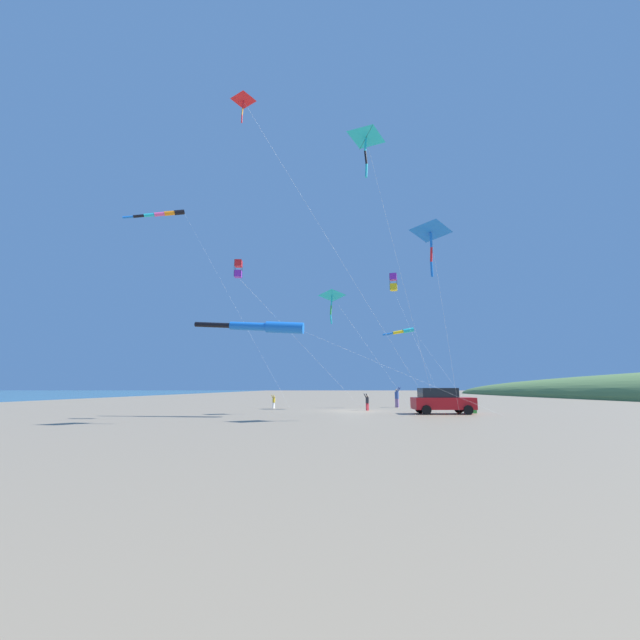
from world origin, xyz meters
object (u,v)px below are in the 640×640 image
cooler_box (472,410)px  kite_box_white_trailing (239,269)px  parked_car (441,401)px  kite_delta_yellow_midlevel (366,138)px  person_child_grey_jacket (274,401)px  kite_windsock_green_low_center (265,327)px  person_child_green_jacket (367,401)px  kite_windsock_rainbow_low_near (403,331)px  kite_delta_small_distant (245,103)px  kite_delta_purple_drifting (430,232)px  kite_windsock_long_streamer_left (163,214)px  kite_box_long_streamer_right (393,282)px  person_adult_flyer (397,396)px  kite_delta_checkered_midright (332,296)px

cooler_box → kite_box_white_trailing: kite_box_white_trailing is taller
parked_car → kite_delta_yellow_midlevel: kite_delta_yellow_midlevel is taller
person_child_grey_jacket → kite_windsock_green_low_center: (0.42, -10.46, 5.31)m
parked_car → kite_windsock_green_low_center: bearing=-169.7°
person_child_green_jacket → kite_windsock_rainbow_low_near: bearing=48.1°
kite_delta_yellow_midlevel → kite_windsock_rainbow_low_near: bearing=71.4°
person_child_grey_jacket → kite_delta_small_distant: bearing=-92.2°
kite_delta_small_distant → kite_delta_purple_drifting: 14.20m
kite_windsock_long_streamer_left → kite_windsock_rainbow_low_near: (25.81, -3.22, -13.75)m
person_child_green_jacket → kite_delta_small_distant: (-8.78, -11.51, 18.71)m
person_child_green_jacket → kite_box_long_streamer_right: 11.70m
kite_delta_yellow_midlevel → person_child_grey_jacket: bearing=114.7°
kite_windsock_long_streamer_left → kite_box_white_trailing: size_ratio=2.14×
cooler_box → person_child_grey_jacket: size_ratio=0.50×
kite_windsock_long_streamer_left → kite_delta_yellow_midlevel: bearing=-43.9°
person_adult_flyer → kite_delta_yellow_midlevel: size_ratio=0.11×
person_adult_flyer → person_child_grey_jacket: bearing=-171.6°
kite_windsock_long_streamer_left → kite_windsock_rainbow_low_near: bearing=-7.1°
kite_windsock_rainbow_low_near → kite_box_white_trailing: bearing=-136.4°
person_adult_flyer → kite_delta_small_distant: (-12.37, -16.89, 18.42)m
kite_delta_small_distant → kite_delta_purple_drifting: kite_delta_small_distant is taller
kite_delta_yellow_midlevel → kite_windsock_green_low_center: bearing=144.2°
person_child_green_jacket → kite_delta_yellow_midlevel: kite_delta_yellow_midlevel is taller
person_child_grey_jacket → kite_box_white_trailing: 14.97m
person_child_grey_jacket → kite_delta_purple_drifting: bearing=-51.4°
kite_delta_yellow_midlevel → kite_windsock_green_low_center: size_ratio=0.83×
person_adult_flyer → kite_box_white_trailing: kite_box_white_trailing is taller
person_child_grey_jacket → kite_delta_checkered_midright: (5.14, -7.93, 8.10)m
kite_windsock_green_low_center → kite_delta_small_distant: bearing=-102.0°
person_child_grey_jacket → kite_windsock_green_low_center: bearing=-87.7°
person_adult_flyer → person_child_green_jacket: bearing=-123.7°
person_adult_flyer → kite_windsock_rainbow_low_near: bearing=-42.2°
kite_windsock_rainbow_low_near → kite_windsock_green_low_center: size_ratio=0.38×
kite_windsock_long_streamer_left → kite_delta_small_distant: size_ratio=1.10×
person_child_grey_jacket → kite_delta_purple_drifting: 20.79m
person_child_grey_jacket → person_adult_flyer: bearing=8.4°
kite_windsock_green_low_center → cooler_box: bearing=11.7°
kite_delta_yellow_midlevel → kite_windsock_rainbow_low_near: (5.50, 16.31, -9.72)m
cooler_box → kite_delta_yellow_midlevel: 20.47m
kite_delta_purple_drifting → kite_box_white_trailing: (-12.33, 1.96, -1.83)m
person_child_grey_jacket → kite_delta_checkered_midright: kite_delta_checkered_midright is taller
parked_car → kite_windsock_green_low_center: size_ratio=0.20×
person_child_green_jacket → kite_box_white_trailing: kite_box_white_trailing is taller
kite_delta_small_distant → parked_car: bearing=27.2°
person_adult_flyer → kite_box_long_streamer_right: 11.09m
kite_delta_yellow_midlevel → kite_box_white_trailing: 11.55m
kite_delta_yellow_midlevel → kite_delta_small_distant: bearing=179.7°
parked_car → kite_delta_yellow_midlevel: (-6.04, -7.02, 16.12)m
parked_car → kite_delta_purple_drifting: 12.13m
kite_windsock_rainbow_low_near → kite_box_white_trailing: size_ratio=0.77×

